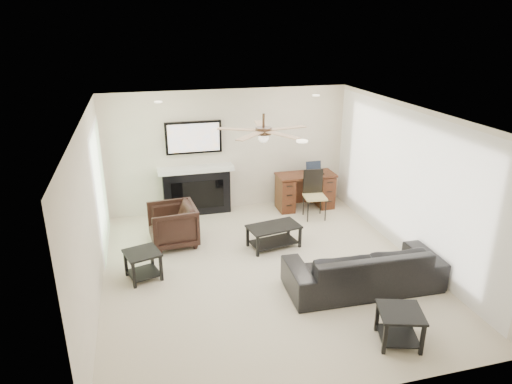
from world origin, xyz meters
TOP-DOWN VIEW (x-y plane):
  - room_shell at (0.19, 0.08)m, footprint 5.50×5.54m
  - sofa at (1.28, -0.86)m, footprint 2.31×0.96m
  - armchair at (-1.32, 1.29)m, footprint 0.87×0.85m
  - coffee_table at (0.38, 0.74)m, footprint 0.97×0.65m
  - end_table_near at (1.13, -2.11)m, footprint 0.65×0.65m
  - end_table_left at (-1.87, 0.24)m, footprint 0.62×0.62m
  - fireplace_unit at (-0.71, 2.58)m, footprint 1.52×0.34m
  - desk at (1.53, 2.29)m, footprint 1.22×0.56m
  - desk_chair at (1.53, 1.74)m, footprint 0.46×0.48m
  - laptop at (1.73, 2.27)m, footprint 0.33×0.24m

SIDE VIEW (x-z plane):
  - coffee_table at x=0.38m, z-range 0.00..0.40m
  - end_table_near at x=1.13m, z-range 0.00..0.45m
  - end_table_left at x=-1.87m, z-range 0.00..0.45m
  - sofa at x=1.28m, z-range 0.00..0.67m
  - armchair at x=-1.32m, z-range 0.00..0.74m
  - desk at x=1.53m, z-range 0.00..0.76m
  - desk_chair at x=1.53m, z-range 0.00..0.97m
  - laptop at x=1.73m, z-range 0.76..0.99m
  - fireplace_unit at x=-0.71m, z-range 0.00..1.91m
  - room_shell at x=0.19m, z-range 0.42..2.94m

